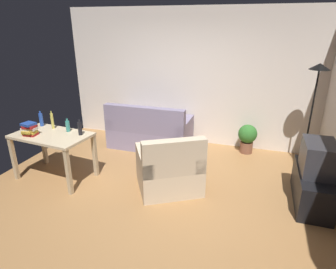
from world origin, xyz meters
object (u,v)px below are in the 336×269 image
at_px(couch, 150,132).
at_px(potted_plant, 247,137).
at_px(tv_stand, 312,187).
at_px(bottle_tall, 68,126).
at_px(torchiere_lamp, 316,88).
at_px(bottle_dark, 80,128).
at_px(bottle_blue, 41,119).
at_px(bottle_squat, 52,121).
at_px(book_stack, 29,129).
at_px(desk, 52,141).
at_px(armchair, 170,170).
at_px(tv, 319,158).

relative_size(couch, potted_plant, 2.83).
distance_m(tv_stand, bottle_tall, 3.77).
relative_size(torchiere_lamp, bottle_dark, 7.25).
relative_size(bottle_blue, bottle_squat, 0.86).
xyz_separation_m(potted_plant, bottle_blue, (-3.32, -1.69, 0.54)).
bearing_deg(book_stack, torchiere_lamp, 22.81).
bearing_deg(book_stack, potted_plant, 33.61).
bearing_deg(couch, bottle_blue, 44.41).
relative_size(bottle_squat, bottle_dark, 1.20).
xyz_separation_m(torchiere_lamp, bottle_blue, (-4.30, -1.33, -0.54)).
relative_size(couch, desk, 1.27).
bearing_deg(bottle_blue, armchair, -1.67).
height_order(tv_stand, book_stack, book_stack).
bearing_deg(bottle_blue, potted_plant, 26.98).
relative_size(potted_plant, armchair, 0.47).
bearing_deg(bottle_tall, torchiere_lamp, 20.91).
bearing_deg(bottle_dark, tv, 6.14).
bearing_deg(couch, bottle_dark, 70.62).
bearing_deg(torchiere_lamp, armchair, -145.30).
distance_m(armchair, bottle_tall, 1.78).
distance_m(tv, torchiere_lamp, 1.33).
bearing_deg(tv, bottle_tall, 94.59).
xyz_separation_m(tv_stand, tv, (0.00, 0.00, 0.46)).
relative_size(desk, bottle_dark, 5.08).
distance_m(bottle_blue, bottle_squat, 0.27).
xyz_separation_m(desk, bottle_blue, (-0.41, 0.28, 0.22)).
height_order(torchiere_lamp, armchair, torchiere_lamp).
relative_size(couch, bottle_squat, 5.41).
height_order(couch, tv, same).
relative_size(tv_stand, bottle_tall, 5.17).
relative_size(tv_stand, torchiere_lamp, 0.61).
height_order(torchiere_lamp, desk, torchiere_lamp).
bearing_deg(tv_stand, torchiere_lamp, 0.00).
relative_size(armchair, bottle_tall, 5.65).
relative_size(armchair, bottle_blue, 4.67).
height_order(desk, bottle_dark, bottle_dark).
bearing_deg(armchair, couch, -89.11).
xyz_separation_m(tv_stand, bottle_blue, (-4.30, -0.21, 0.63)).
xyz_separation_m(bottle_blue, bottle_squat, (0.27, -0.05, 0.02)).
relative_size(desk, bottle_tall, 5.96).
height_order(desk, bottle_tall, bottle_tall).
relative_size(desk, armchair, 1.06).
bearing_deg(tv, desk, 97.15).
height_order(bottle_squat, book_stack, bottle_squat).
bearing_deg(torchiere_lamp, bottle_tall, -159.09).
distance_m(tv_stand, tv, 0.46).
distance_m(couch, tv_stand, 3.12).
distance_m(armchair, bottle_squat, 2.10).
bearing_deg(bottle_squat, couch, 51.47).
bearing_deg(desk, bottle_tall, 52.82).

